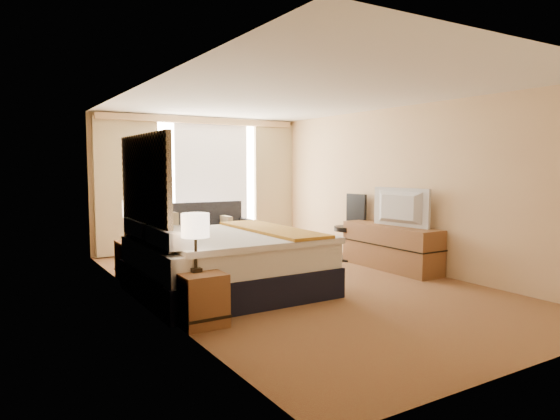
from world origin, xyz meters
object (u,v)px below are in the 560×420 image
nightstand_right (134,260)px  loveseat (210,239)px  lamp_right (132,209)px  television (397,207)px  bed (227,262)px  floor_lamp (153,197)px  desk_chair (350,230)px  nightstand_left (200,298)px  media_dresser (391,247)px  lamp_left (195,227)px

nightstand_right → loveseat: (1.66, 1.05, 0.05)m
lamp_right → television: 4.01m
bed → loveseat: bed is taller
floor_lamp → desk_chair: (2.96, -1.85, -0.59)m
lamp_right → nightstand_left: bearing=-90.2°
nightstand_right → television: size_ratio=0.52×
loveseat → floor_lamp: floor_lamp is taller
media_dresser → desk_chair: desk_chair is taller
loveseat → lamp_right: lamp_right is taller
media_dresser → loveseat: bearing=129.3°
loveseat → desk_chair: (2.02, -1.51, 0.19)m
desk_chair → loveseat: bearing=138.1°
floor_lamp → lamp_right: size_ratio=2.62×
nightstand_left → lamp_right: bearing=89.8°
bed → lamp_right: size_ratio=3.80×
lamp_right → television: size_ratio=0.57×
bed → lamp_left: bearing=-129.2°
nightstand_right → lamp_left: (-0.02, -2.45, 0.75)m
floor_lamp → television: size_ratio=1.49×
bed → floor_lamp: size_ratio=1.45×
media_dresser → lamp_left: size_ratio=2.94×
nightstand_right → floor_lamp: size_ratio=0.35×
floor_lamp → loveseat: bearing=-19.7°
floor_lamp → lamp_left: (-0.74, -3.84, -0.08)m
nightstand_left → floor_lamp: size_ratio=0.35×
lamp_left → lamp_right: bearing=89.3°
bed → desk_chair: size_ratio=1.97×
lamp_right → lamp_left: bearing=-90.7°
nightstand_right → loveseat: bearing=32.2°
nightstand_left → lamp_right: size_ratio=0.92×
nightstand_right → television: television is taller
bed → loveseat: 2.63m
floor_lamp → desk_chair: bearing=-31.9°
floor_lamp → media_dresser: bearing=-43.5°
nightstand_right → lamp_right: (0.01, 0.06, 0.74)m
lamp_left → nightstand_left: bearing=-62.8°
nightstand_left → television: size_ratio=0.52×
nightstand_right → media_dresser: size_ratio=0.31×
media_dresser → loveseat: size_ratio=1.12×
desk_chair → lamp_left: bearing=-156.9°
nightstand_left → bed: size_ratio=0.24×
floor_lamp → desk_chair: size_ratio=1.36×
media_dresser → lamp_right: (-3.69, 1.51, 0.66)m
loveseat → nightstand_right: bearing=-145.4°
nightstand_left → loveseat: 3.92m
nightstand_right → media_dresser: (3.70, -1.45, 0.07)m
bed → floor_lamp: floor_lamp is taller
lamp_left → media_dresser: bearing=15.1°
desk_chair → television: bearing=-96.7°
nightstand_left → media_dresser: media_dresser is taller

